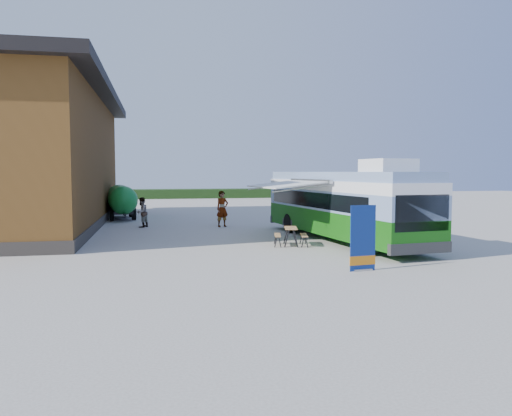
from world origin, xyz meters
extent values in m
plane|color=#BCB7AD|center=(0.00, 0.00, 0.00)|extent=(100.00, 100.00, 0.00)
cube|color=brown|center=(-10.50, 10.00, 3.50)|extent=(8.00, 20.00, 7.00)
cube|color=black|center=(-10.50, 10.00, 7.25)|extent=(9.60, 21.20, 0.50)
cube|color=#332D28|center=(-10.50, 10.00, 0.25)|extent=(8.10, 20.10, 0.50)
cube|color=#264419|center=(8.00, 38.00, 0.50)|extent=(40.00, 3.00, 1.00)
cube|color=#1C7313|center=(4.26, 1.57, 0.83)|extent=(3.69, 11.32, 1.02)
cube|color=#768FB8|center=(4.26, 1.57, 1.76)|extent=(3.69, 11.32, 0.83)
cube|color=black|center=(3.07, 1.89, 1.76)|extent=(1.20, 9.20, 0.65)
cube|color=black|center=(5.35, 2.17, 1.76)|extent=(1.20, 9.20, 0.65)
cube|color=white|center=(4.26, 1.57, 2.39)|extent=(3.69, 11.32, 0.42)
cube|color=#768FB8|center=(4.26, 1.57, 2.78)|extent=(3.53, 11.12, 0.37)
cube|color=white|center=(4.70, -1.92, 3.20)|extent=(1.68, 1.84, 0.46)
cube|color=black|center=(4.96, -3.92, 1.62)|extent=(2.08, 0.32, 1.20)
cube|color=#2D2D2D|center=(4.95, -3.87, 0.46)|extent=(2.37, 0.49, 0.37)
cube|color=#2D2D2D|center=(3.58, 7.01, 0.46)|extent=(2.37, 0.49, 0.37)
cylinder|color=black|center=(3.70, -2.24, 0.46)|extent=(0.39, 0.95, 0.93)
cylinder|color=black|center=(5.76, -1.98, 0.46)|extent=(0.39, 0.95, 0.93)
cylinder|color=black|center=(2.83, 4.66, 0.46)|extent=(0.39, 0.95, 0.93)
cylinder|color=black|center=(4.89, 4.92, 0.46)|extent=(0.39, 0.95, 0.93)
cube|color=white|center=(1.81, 1.60, 2.48)|extent=(2.69, 3.88, 0.29)
cube|color=#A5A8AD|center=(2.94, 1.74, 2.65)|extent=(0.64, 3.91, 0.15)
cylinder|color=#A5A8AD|center=(2.00, 0.10, 2.38)|extent=(2.35, 0.34, 0.30)
cylinder|color=#A5A8AD|center=(1.62, 3.10, 2.38)|extent=(2.35, 0.34, 0.30)
cube|color=navy|center=(2.50, -4.86, 0.99)|extent=(0.84, 0.13, 1.98)
cube|color=orange|center=(2.50, -4.86, 0.32)|extent=(0.86, 0.14, 0.28)
cube|color=#A5A8AD|center=(2.50, -4.86, 0.03)|extent=(0.61, 0.25, 0.06)
cylinder|color=#A5A8AD|center=(2.50, -4.84, 0.99)|extent=(0.03, 0.03, 1.98)
cube|color=tan|center=(1.74, 0.49, 0.72)|extent=(0.72, 1.23, 0.04)
cube|color=tan|center=(1.22, 0.61, 0.43)|extent=(0.48, 1.18, 0.03)
cube|color=tan|center=(2.26, 0.38, 0.43)|extent=(0.48, 1.18, 0.03)
cube|color=black|center=(1.47, 0.06, 0.36)|extent=(0.06, 0.06, 0.71)
cube|color=black|center=(1.81, -0.01, 0.36)|extent=(0.06, 0.06, 0.71)
cube|color=black|center=(1.67, 1.00, 0.36)|extent=(0.06, 0.06, 0.71)
cube|color=black|center=(2.01, 0.93, 0.36)|extent=(0.06, 0.06, 0.71)
imported|color=#999999|center=(-0.05, 7.90, 0.97)|extent=(0.83, 0.70, 1.94)
imported|color=#999999|center=(-4.31, 8.51, 0.80)|extent=(0.93, 0.98, 1.60)
cylinder|color=#17802E|center=(-5.70, 13.80, 1.27)|extent=(2.16, 3.95, 1.69)
sphere|color=#17802E|center=(-5.46, 11.93, 1.27)|extent=(1.69, 1.69, 1.69)
sphere|color=#17802E|center=(-5.94, 15.66, 1.27)|extent=(1.69, 1.69, 1.69)
cube|color=black|center=(-5.70, 13.80, 0.52)|extent=(1.63, 4.06, 0.19)
cube|color=black|center=(-5.39, 11.37, 0.47)|extent=(0.26, 1.13, 0.09)
cylinder|color=black|center=(-6.21, 12.59, 0.38)|extent=(0.33, 0.78, 0.75)
cylinder|color=black|center=(-4.90, 12.76, 0.38)|extent=(0.33, 0.78, 0.75)
cylinder|color=black|center=(-6.50, 14.83, 0.38)|extent=(0.33, 0.78, 0.75)
cylinder|color=black|center=(-5.19, 15.00, 0.38)|extent=(0.33, 0.78, 0.75)
camera|label=1|loc=(-3.54, -18.72, 2.97)|focal=35.00mm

